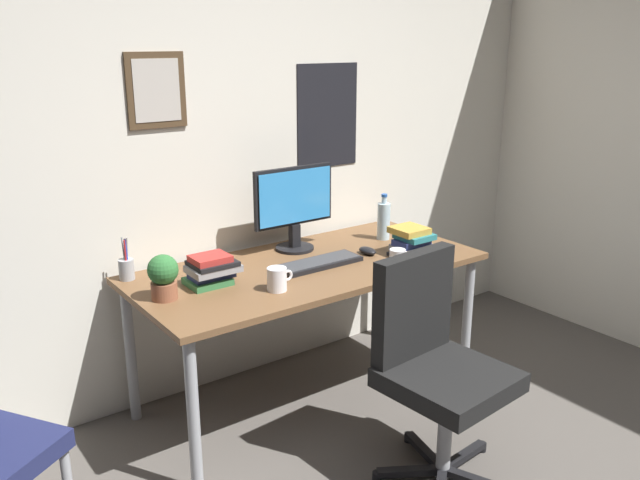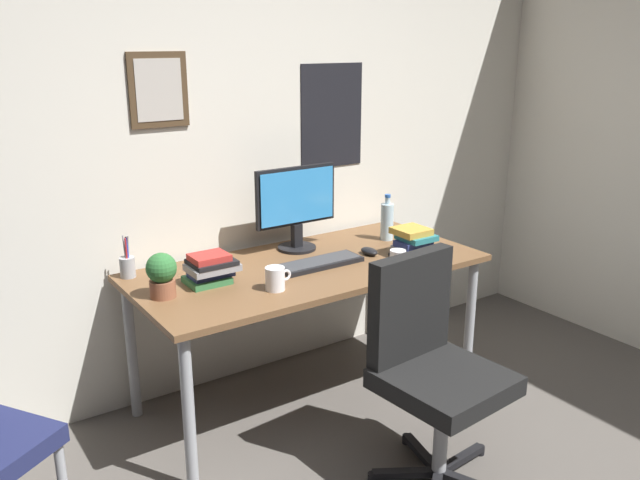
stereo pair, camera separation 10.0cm
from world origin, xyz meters
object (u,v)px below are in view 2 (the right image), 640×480
at_px(water_bottle, 387,221).
at_px(coffee_mug_near, 275,279).
at_px(potted_plant, 162,274).
at_px(computer_mouse, 369,251).
at_px(monitor, 296,204).
at_px(book_stack_left, 210,269).
at_px(keyboard, 320,263).
at_px(book_stack_right, 413,242).
at_px(office_chair, 430,360).
at_px(coffee_mug_far, 398,260).
at_px(pen_cup, 127,266).

bearing_deg(water_bottle, coffee_mug_near, -160.79).
bearing_deg(potted_plant, computer_mouse, -2.34).
distance_m(monitor, book_stack_left, 0.65).
relative_size(keyboard, water_bottle, 1.70).
relative_size(computer_mouse, water_bottle, 0.44).
bearing_deg(potted_plant, water_bottle, 4.77).
relative_size(coffee_mug_near, potted_plant, 0.64).
xyz_separation_m(water_bottle, book_stack_left, (-1.09, -0.08, -0.04)).
bearing_deg(potted_plant, book_stack_right, -8.09).
relative_size(office_chair, potted_plant, 4.87).
relative_size(keyboard, coffee_mug_far, 3.77).
relative_size(potted_plant, book_stack_left, 0.89).
relative_size(keyboard, coffee_mug_near, 3.46).
height_order(pen_cup, book_stack_left, pen_cup).
xyz_separation_m(coffee_mug_near, pen_cup, (-0.48, 0.52, 0.00)).
xyz_separation_m(monitor, coffee_mug_far, (0.22, -0.55, -0.19)).
bearing_deg(book_stack_right, keyboard, 163.63).
height_order(water_bottle, coffee_mug_far, water_bottle).
bearing_deg(book_stack_right, coffee_mug_far, -148.88).
bearing_deg(water_bottle, book_stack_right, -102.87).
distance_m(monitor, keyboard, 0.36).
relative_size(office_chair, coffee_mug_near, 7.65).
height_order(computer_mouse, water_bottle, water_bottle).
height_order(water_bottle, coffee_mug_near, water_bottle).
relative_size(monitor, coffee_mug_far, 4.03).
bearing_deg(coffee_mug_far, pen_cup, 150.00).
bearing_deg(book_stack_left, coffee_mug_near, -48.87).
height_order(computer_mouse, book_stack_left, book_stack_left).
relative_size(water_bottle, coffee_mug_near, 2.03).
bearing_deg(coffee_mug_near, pen_cup, 132.73).
xyz_separation_m(office_chair, water_bottle, (0.51, 0.90, 0.31)).
xyz_separation_m(keyboard, coffee_mug_near, (-0.34, -0.16, 0.04)).
height_order(keyboard, pen_cup, pen_cup).
height_order(office_chair, book_stack_right, office_chair).
distance_m(coffee_mug_near, pen_cup, 0.71).
bearing_deg(book_stack_left, office_chair, -54.64).
xyz_separation_m(computer_mouse, coffee_mug_near, (-0.64, -0.15, 0.03)).
xyz_separation_m(coffee_mug_far, potted_plant, (-1.05, 0.31, 0.05)).
xyz_separation_m(potted_plant, book_stack_left, (0.24, 0.03, -0.04)).
height_order(coffee_mug_far, potted_plant, potted_plant).
bearing_deg(book_stack_right, computer_mouse, 142.67).
height_order(office_chair, keyboard, office_chair).
xyz_separation_m(office_chair, monitor, (0.01, 1.03, 0.44)).
height_order(office_chair, book_stack_left, office_chair).
relative_size(monitor, water_bottle, 1.82).
relative_size(water_bottle, pen_cup, 1.26).
bearing_deg(keyboard, computer_mouse, -1.01).
bearing_deg(coffee_mug_far, coffee_mug_near, 169.92).
distance_m(coffee_mug_far, potted_plant, 1.09).
height_order(water_bottle, book_stack_left, water_bottle).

